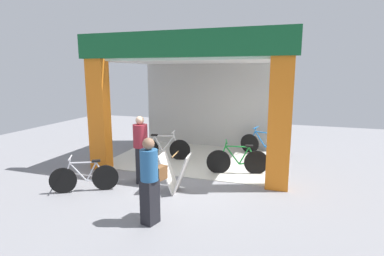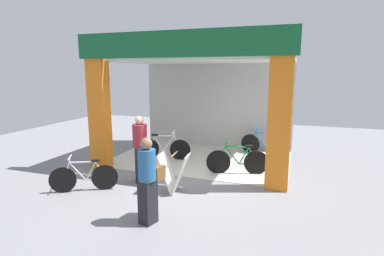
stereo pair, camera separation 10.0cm
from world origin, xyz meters
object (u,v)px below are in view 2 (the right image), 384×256
Objects in this scene: bicycle_inside_2 at (265,145)px; sandwich_board_sign at (174,173)px; bicycle_inside_0 at (164,148)px; bicycle_parked_0 at (84,177)px; pedestrian_1 at (140,148)px; pedestrian_0 at (148,180)px; bicycle_inside_1 at (237,161)px.

bicycle_inside_2 reaches higher than sandwich_board_sign.
bicycle_inside_0 is at bearing -152.60° from bicycle_inside_2.
bicycle_inside_0 reaches higher than sandwich_board_sign.
bicycle_parked_0 is 1.46m from pedestrian_1.
bicycle_inside_1 is at bearing 72.31° from pedestrian_0.
bicycle_inside_2 is 5.56m from pedestrian_0.
sandwich_board_sign is at bearing -123.79° from bicycle_inside_1.
bicycle_inside_1 is 3.36m from pedestrian_0.
bicycle_inside_1 is 1.21× the size of bicycle_parked_0.
bicycle_parked_0 is (-3.09, -2.33, -0.03)m from bicycle_inside_1.
bicycle_inside_1 is 1.78× the size of sandwich_board_sign.
bicycle_inside_1 is at bearing 37.02° from bicycle_parked_0.
sandwich_board_sign is at bearing 94.37° from pedestrian_0.
bicycle_inside_1 is at bearing -14.71° from bicycle_inside_0.
bicycle_inside_1 is at bearing 31.86° from pedestrian_1.
pedestrian_0 is at bearing -107.69° from bicycle_inside_1.
bicycle_inside_1 is 0.97× the size of pedestrian_1.
bicycle_inside_0 is 0.98× the size of pedestrian_1.
pedestrian_0 reaches higher than bicycle_inside_1.
pedestrian_0 is 2.16m from pedestrian_1.
pedestrian_0 is (0.11, -1.49, 0.36)m from sandwich_board_sign.
sandwich_board_sign is at bearing -17.94° from pedestrian_1.
bicycle_parked_0 is 2.08m from sandwich_board_sign.
pedestrian_1 is at bearing -127.26° from bicycle_inside_2.
bicycle_inside_1 reaches higher than bicycle_inside_0.
bicycle_inside_2 is at bearing 51.34° from bicycle_parked_0.
pedestrian_1 is (-2.66, -3.50, 0.51)m from bicycle_inside_2.
bicycle_inside_2 is at bearing 74.20° from pedestrian_0.
bicycle_inside_0 is 4.09m from pedestrian_0.
pedestrian_0 is at bearing -22.01° from bicycle_parked_0.
bicycle_inside_2 reaches higher than bicycle_parked_0.
pedestrian_1 reaches higher than pedestrian_0.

